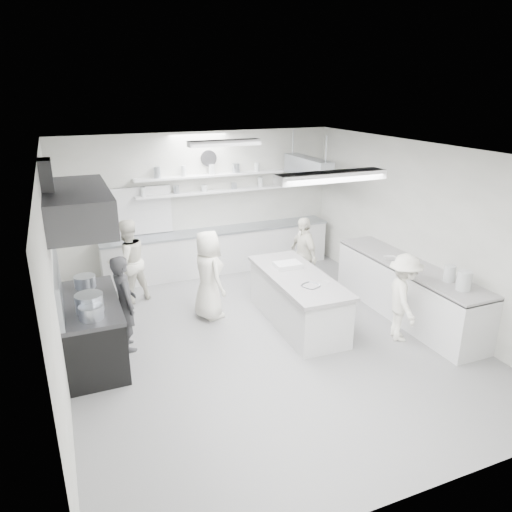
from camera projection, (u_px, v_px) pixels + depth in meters
name	position (u px, v px, depth m)	size (l,w,h in m)	color
floor	(264.00, 339.00, 7.83)	(6.00, 7.00, 0.02)	gray
ceiling	(266.00, 151.00, 6.83)	(6.00, 7.00, 0.02)	silver
wall_back	(200.00, 203.00, 10.38)	(6.00, 0.04, 3.00)	silver
wall_front	(421.00, 368.00, 4.28)	(6.00, 0.04, 3.00)	silver
wall_left	(54.00, 280.00, 6.25)	(0.04, 7.00, 3.00)	silver
wall_right	(422.00, 230.00, 8.41)	(0.04, 7.00, 3.00)	silver
stove	(92.00, 332.00, 7.09)	(0.80, 1.80, 0.90)	black
exhaust_hood	(76.00, 207.00, 6.46)	(0.85, 2.00, 0.50)	#39393C
back_counter	(219.00, 251.00, 10.57)	(5.00, 0.60, 0.92)	silver
shelf_lower	(233.00, 190.00, 10.43)	(4.20, 0.26, 0.04)	silver
shelf_upper	(232.00, 174.00, 10.32)	(4.20, 0.26, 0.04)	silver
pass_through_window	(140.00, 211.00, 9.91)	(1.30, 0.04, 1.00)	black
wall_clock	(208.00, 158.00, 10.10)	(0.32, 0.32, 0.05)	white
right_counter	(407.00, 291.00, 8.46)	(0.74, 3.30, 0.94)	silver
pot_rack	(308.00, 168.00, 9.88)	(0.30, 1.60, 0.40)	#9AA0AA
light_fixture_front	(331.00, 176.00, 5.28)	(1.30, 0.25, 0.10)	silver
light_fixture_rear	(225.00, 143.00, 8.42)	(1.30, 0.25, 0.10)	silver
prep_island	(297.00, 300.00, 8.21)	(0.85, 2.28, 0.84)	silver
stove_pot	(90.00, 304.00, 6.58)	(0.38, 0.38, 0.30)	#9AA0AA
cook_stove	(125.00, 303.00, 7.30)	(0.56, 0.36, 1.53)	#313133
cook_back	(128.00, 261.00, 8.93)	(0.78, 0.61, 1.60)	white
cook_island_left	(208.00, 275.00, 8.32)	(0.77, 0.50, 1.58)	white
cook_island_right	(303.00, 255.00, 9.42)	(0.89, 0.37, 1.52)	white
cook_right	(403.00, 298.00, 7.59)	(0.93, 0.53, 1.44)	white
bowl_island_a	(311.00, 287.00, 7.61)	(0.27, 0.27, 0.07)	#9AA0AA
bowl_island_b	(324.00, 284.00, 7.75)	(0.17, 0.17, 0.05)	silver
bowl_right	(390.00, 259.00, 8.56)	(0.24, 0.24, 0.06)	silver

